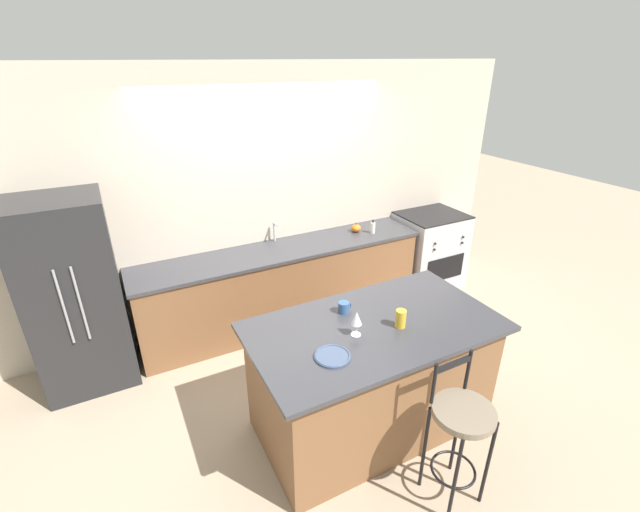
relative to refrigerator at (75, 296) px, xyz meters
name	(u,v)px	position (x,y,z in m)	size (l,w,h in m)	color
ground_plane	(298,336)	(1.95, -0.31, -0.87)	(18.00, 18.00, 0.00)	tan
wall_back	(270,199)	(1.95, 0.35, 0.48)	(6.00, 0.07, 2.70)	beige
back_counter	(284,285)	(1.95, 0.05, -0.42)	(3.11, 0.64, 0.90)	brown
sink_faucet	(275,230)	(1.95, 0.24, 0.17)	(0.02, 0.13, 0.22)	#ADAFB5
kitchen_island	(372,376)	(1.96, -1.66, -0.39)	(1.85, 1.02, 0.96)	brown
refrigerator	(75,296)	(0.00, 0.00, 0.00)	(0.73, 0.69, 1.73)	#232326
oven_range	(428,250)	(3.94, 0.00, -0.39)	(0.78, 0.67, 0.96)	#B7B7BC
bar_stool_near	(460,426)	(2.10, -2.43, -0.26)	(0.39, 0.39, 1.06)	black
dinner_plate	(332,356)	(1.51, -1.84, 0.10)	(0.24, 0.24, 0.02)	#425170
wine_glass	(357,319)	(1.77, -1.70, 0.22)	(0.08, 0.08, 0.19)	white
coffee_mug	(344,307)	(1.84, -1.41, 0.13)	(0.11, 0.08, 0.09)	#335689
tumbler_cup	(401,319)	(2.11, -1.76, 0.16)	(0.08, 0.08, 0.14)	gold
pumpkin_decoration	(356,228)	(2.88, 0.08, 0.07)	(0.11, 0.11, 0.11)	orange
soap_bottle	(373,228)	(3.02, -0.04, 0.10)	(0.06, 0.06, 0.16)	silver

